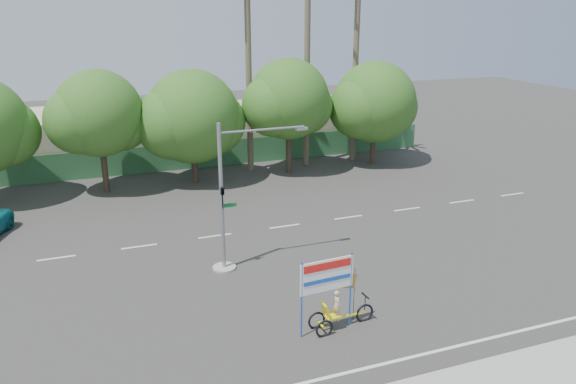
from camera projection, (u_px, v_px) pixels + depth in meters
name	position (u px, v px, depth m)	size (l,w,h in m)	color
ground	(305.00, 299.00, 23.86)	(120.00, 120.00, 0.00)	#33302D
fence	(199.00, 155.00, 42.65)	(38.00, 0.08, 2.00)	#336B3D
building_left	(57.00, 140.00, 43.02)	(12.00, 8.00, 4.00)	beige
building_right	(278.00, 126.00, 49.04)	(14.00, 8.00, 3.60)	beige
tree_left	(98.00, 117.00, 35.92)	(6.66, 5.60, 8.07)	#473828
tree_center	(192.00, 119.00, 38.09)	(7.62, 6.40, 7.85)	#473828
tree_right	(288.00, 102.00, 40.16)	(6.90, 5.80, 8.36)	#473828
tree_far_right	(374.00, 105.00, 42.66)	(7.38, 6.20, 7.94)	#473828
palm_tall	(307.00, 25.00, 40.51)	(3.73, 3.79, 17.45)	#70604C
palm_mid	(356.00, 39.00, 42.17)	(3.73, 3.79, 15.45)	#70604C
palm_short	(248.00, 50.00, 39.53)	(3.73, 3.79, 14.45)	#70604C
traffic_signal	(229.00, 210.00, 25.75)	(4.72, 1.10, 7.00)	gray
trike_billboard	(333.00, 300.00, 21.25)	(3.20, 0.77, 3.15)	black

